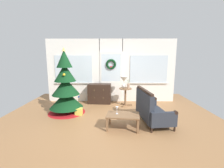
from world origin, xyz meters
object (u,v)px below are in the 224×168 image
(settee_sofa, at_px, (150,109))
(gift_box, at_px, (79,112))
(wine_glass, at_px, (117,109))
(table_lamp, at_px, (124,81))
(side_table, at_px, (125,93))
(dresser_cabinet, at_px, (100,94))
(flower_vase, at_px, (128,86))
(coffee_table, at_px, (123,116))
(christmas_tree, at_px, (66,89))

(settee_sofa, relative_size, gift_box, 6.55)
(wine_glass, bearing_deg, table_lamp, 81.01)
(table_lamp, bearing_deg, side_table, -33.69)
(settee_sofa, bearing_deg, side_table, 111.31)
(dresser_cabinet, relative_size, flower_vase, 2.64)
(flower_vase, bearing_deg, side_table, 149.04)
(table_lamp, distance_m, coffee_table, 2.09)
(christmas_tree, distance_m, table_lamp, 2.13)
(wine_glass, distance_m, gift_box, 1.56)
(table_lamp, xyz_separation_m, gift_box, (-1.51, -1.04, -0.85))
(coffee_table, distance_m, gift_box, 1.67)
(dresser_cabinet, xyz_separation_m, wine_glass, (0.64, -2.21, 0.13))
(table_lamp, bearing_deg, gift_box, -145.47)
(wine_glass, bearing_deg, coffee_table, -16.17)
(christmas_tree, xyz_separation_m, side_table, (2.02, 0.78, -0.31))
(side_table, bearing_deg, dresser_cabinet, 162.87)
(settee_sofa, xyz_separation_m, flower_vase, (-0.49, 1.46, 0.41))
(table_lamp, bearing_deg, settee_sofa, -67.29)
(side_table, bearing_deg, flower_vase, -30.96)
(table_lamp, height_order, coffee_table, table_lamp)
(settee_sofa, xyz_separation_m, coffee_table, (-0.81, -0.42, -0.05))
(dresser_cabinet, bearing_deg, christmas_tree, -133.00)
(settee_sofa, distance_m, flower_vase, 1.60)
(christmas_tree, height_order, side_table, christmas_tree)
(side_table, bearing_deg, wine_glass, -100.93)
(christmas_tree, bearing_deg, wine_glass, -34.27)
(flower_vase, bearing_deg, coffee_table, -99.38)
(christmas_tree, xyz_separation_m, dresser_cabinet, (1.01, 1.09, -0.40))
(gift_box, bearing_deg, wine_glass, -36.93)
(dresser_cabinet, distance_m, flower_vase, 1.23)
(side_table, distance_m, table_lamp, 0.48)
(christmas_tree, bearing_deg, settee_sofa, -15.95)
(flower_vase, xyz_separation_m, coffee_table, (-0.31, -1.89, -0.46))
(side_table, height_order, table_lamp, table_lamp)
(table_lamp, relative_size, flower_vase, 1.26)
(side_table, relative_size, gift_box, 3.02)
(dresser_cabinet, relative_size, side_table, 1.37)
(coffee_table, xyz_separation_m, wine_glass, (-0.16, 0.05, 0.20))
(coffee_table, relative_size, gift_box, 4.03)
(settee_sofa, bearing_deg, coffee_table, -152.28)
(flower_vase, bearing_deg, dresser_cabinet, 161.50)
(settee_sofa, relative_size, coffee_table, 1.62)
(christmas_tree, relative_size, table_lamp, 4.86)
(table_lamp, height_order, gift_box, table_lamp)
(coffee_table, xyz_separation_m, gift_box, (-1.36, 0.95, -0.22))
(christmas_tree, relative_size, settee_sofa, 1.47)
(gift_box, bearing_deg, christmas_tree, 153.73)
(settee_sofa, bearing_deg, table_lamp, 112.71)
(settee_sofa, relative_size, flower_vase, 4.17)
(flower_vase, relative_size, coffee_table, 0.39)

